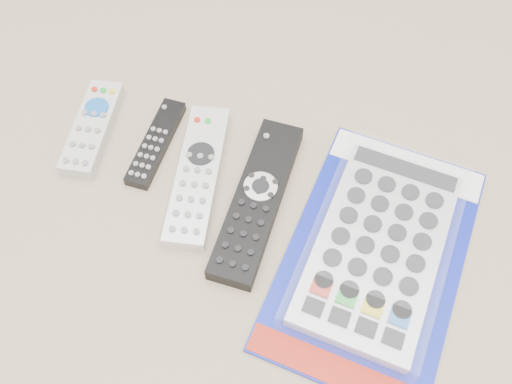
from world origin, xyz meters
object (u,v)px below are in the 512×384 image
(remote_large_black, at_px, (257,200))
(jumbo_remote_packaged, at_px, (378,247))
(remote_slim_black, at_px, (156,143))
(remote_small_grey, at_px, (92,128))
(remote_silver_dvd, at_px, (198,175))

(remote_large_black, relative_size, jumbo_remote_packaged, 0.67)
(remote_large_black, bearing_deg, jumbo_remote_packaged, -8.19)
(remote_slim_black, distance_m, remote_large_black, 0.18)
(jumbo_remote_packaged, bearing_deg, remote_large_black, 177.23)
(remote_small_grey, bearing_deg, remote_slim_black, -5.71)
(remote_silver_dvd, bearing_deg, remote_large_black, -18.96)
(remote_slim_black, relative_size, remote_large_black, 0.61)
(remote_small_grey, height_order, remote_large_black, remote_large_black)
(remote_small_grey, height_order, remote_slim_black, remote_small_grey)
(remote_small_grey, relative_size, remote_silver_dvd, 0.74)
(remote_small_grey, xyz_separation_m, remote_slim_black, (0.10, 0.00, -0.00))
(remote_small_grey, bearing_deg, jumbo_remote_packaged, -17.52)
(remote_silver_dvd, relative_size, jumbo_remote_packaged, 0.61)
(remote_slim_black, height_order, jumbo_remote_packaged, jumbo_remote_packaged)
(remote_small_grey, relative_size, remote_slim_black, 1.11)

